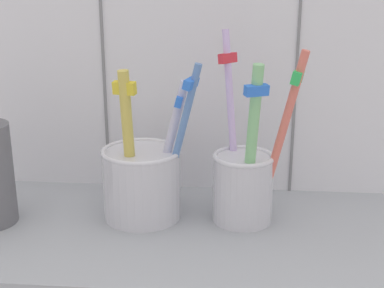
% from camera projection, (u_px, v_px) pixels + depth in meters
% --- Properties ---
extents(counter_slab, '(0.64, 0.22, 0.02)m').
position_uv_depth(counter_slab, '(190.00, 239.00, 0.54)').
color(counter_slab, '#9EA3A8').
rests_on(counter_slab, ground).
extents(tile_wall_back, '(0.64, 0.02, 0.45)m').
position_uv_depth(tile_wall_back, '(200.00, 9.00, 0.59)').
color(tile_wall_back, white).
rests_on(tile_wall_back, ground).
extents(toothbrush_cup_left, '(0.10, 0.08, 0.16)m').
position_uv_depth(toothbrush_cup_left, '(143.00, 179.00, 0.55)').
color(toothbrush_cup_left, silver).
rests_on(toothbrush_cup_left, counter_slab).
extents(toothbrush_cup_right, '(0.09, 0.07, 0.19)m').
position_uv_depth(toothbrush_cup_right, '(245.00, 179.00, 0.54)').
color(toothbrush_cup_right, silver).
rests_on(toothbrush_cup_right, counter_slab).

